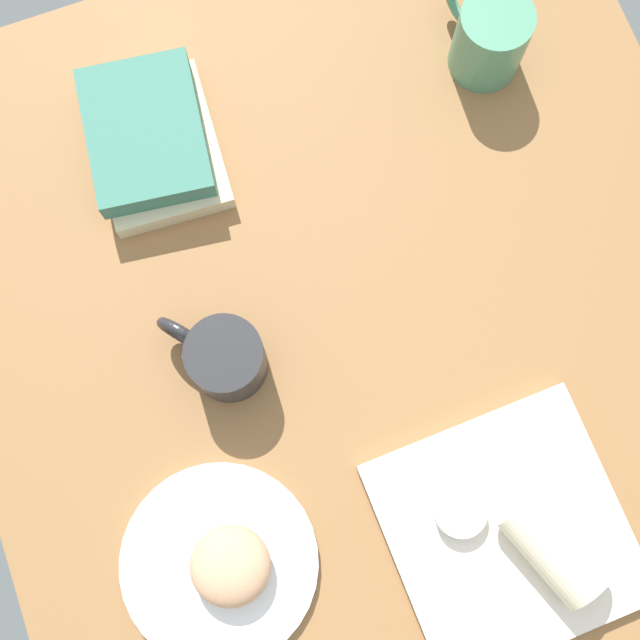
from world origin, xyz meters
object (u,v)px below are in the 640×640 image
square_plate (506,531)px  second_mug (224,358)px  round_plate (219,563)px  coffee_mug (488,36)px  sauce_cup (460,512)px  scone_pastry (230,566)px  breakfast_wrap (554,549)px  book_stack (151,140)px

square_plate → second_mug: (-27.97, -22.46, 3.57)cm
round_plate → second_mug: (-20.37, 7.85, 3.67)cm
round_plate → coffee_mug: bearing=132.8°
square_plate → second_mug: second_mug is taller
sauce_cup → second_mug: bearing=-143.0°
scone_pastry → sauce_cup: 25.00cm
square_plate → round_plate: bearing=-104.1°
coffee_mug → sauce_cup: bearing=-25.1°
round_plate → scone_pastry: 3.37cm
breakfast_wrap → second_mug: bearing=-70.3°
square_plate → second_mug: size_ratio=2.20×
scone_pastry → square_plate: (6.95, 28.97, -2.92)cm
sauce_cup → second_mug: size_ratio=0.49×
book_stack → scone_pastry: bearing=-8.0°
square_plate → book_stack: (-55.50, -22.14, 2.13)cm
scone_pastry → breakfast_wrap: bearing=72.9°
sauce_cup → breakfast_wrap: size_ratio=0.50×
round_plate → breakfast_wrap: (10.59, 33.66, 3.86)cm
scone_pastry → breakfast_wrap: breakfast_wrap is taller
scone_pastry → sauce_cup: (3.22, 24.77, -1.01)cm
sauce_cup → book_stack: book_stack is taller
scone_pastry → coffee_mug: bearing=134.0°
square_plate → coffee_mug: coffee_mug is taller
scone_pastry → sauce_cup: bearing=82.6°
round_plate → coffee_mug: size_ratio=1.55×
breakfast_wrap → coffee_mug: coffee_mug is taller
sauce_cup → second_mug: 30.40cm
scone_pastry → breakfast_wrap: (9.94, 32.32, 0.83)cm
scone_pastry → book_stack: 49.03cm
breakfast_wrap → coffee_mug: 58.32cm
breakfast_wrap → book_stack: (-58.49, -25.49, -1.63)cm
book_stack → coffee_mug: (2.29, 41.09, 2.28)cm
coffee_mug → scone_pastry: bearing=-46.0°
coffee_mug → second_mug: (25.23, -41.42, -0.84)cm
round_plate → square_plate: bearing=75.9°
round_plate → second_mug: size_ratio=1.89×
book_stack → second_mug: (27.53, -0.32, 1.44)cm
round_plate → sauce_cup: bearing=81.6°
square_plate → book_stack: size_ratio=1.24×
sauce_cup → breakfast_wrap: (6.72, 7.55, 1.84)cm
coffee_mug → second_mug: 48.50cm
square_plate → book_stack: 59.79cm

